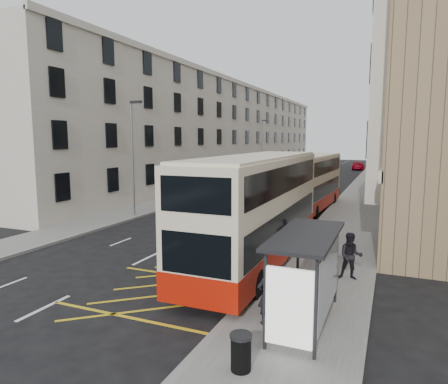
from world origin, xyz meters
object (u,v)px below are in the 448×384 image
at_px(pedestrian_mid, 351,256).
at_px(pedestrian_far, 312,237).
at_px(double_decker_front, 257,210).
at_px(litter_bin, 241,352).
at_px(car_dark, 316,164).
at_px(white_van, 259,177).
at_px(car_red, 358,166).
at_px(pedestrian_near, 268,295).
at_px(street_lamp_near, 133,152).
at_px(double_decker_rear, 312,182).
at_px(street_lamp_far, 262,145).
at_px(car_silver, 307,168).
at_px(bus_shelter, 308,262).

bearing_deg(pedestrian_mid, pedestrian_far, 117.05).
bearing_deg(double_decker_front, litter_bin, -74.51).
xyz_separation_m(pedestrian_mid, car_dark, (-12.26, 61.75, -0.29)).
distance_m(litter_bin, white_van, 42.03).
bearing_deg(car_red, car_dark, -13.45).
xyz_separation_m(pedestrian_near, car_red, (-2.52, 64.96, -0.30)).
bearing_deg(litter_bin, white_van, 107.35).
height_order(street_lamp_near, pedestrian_far, street_lamp_near).
relative_size(double_decker_rear, pedestrian_near, 6.24).
distance_m(street_lamp_far, white_van, 6.37).
bearing_deg(car_silver, street_lamp_near, -100.43).
bearing_deg(bus_shelter, street_lamp_near, 139.86).
xyz_separation_m(litter_bin, car_silver, (-10.19, 58.91, 0.14)).
distance_m(street_lamp_near, street_lamp_far, 30.00).
relative_size(bus_shelter, double_decker_front, 0.35).
distance_m(street_lamp_far, car_silver, 14.82).
height_order(pedestrian_near, car_silver, pedestrian_near).
bearing_deg(white_van, double_decker_front, -73.73).
relative_size(street_lamp_near, pedestrian_mid, 4.36).
xyz_separation_m(pedestrian_mid, car_red, (-4.39, 60.09, -0.34)).
distance_m(pedestrian_near, pedestrian_mid, 5.22).
height_order(street_lamp_far, double_decker_rear, street_lamp_far).
distance_m(street_lamp_near, white_van, 25.40).
distance_m(litter_bin, car_silver, 59.78).
bearing_deg(street_lamp_near, pedestrian_far, -19.41).
relative_size(bus_shelter, litter_bin, 4.76).
bearing_deg(street_lamp_near, white_van, 87.37).
xyz_separation_m(litter_bin, pedestrian_near, (-0.12, 2.55, 0.41)).
xyz_separation_m(street_lamp_near, litter_bin, (13.68, -15.04, -4.02)).
distance_m(pedestrian_far, white_van, 32.22).
bearing_deg(street_lamp_far, pedestrian_mid, -67.70).
bearing_deg(double_decker_front, pedestrian_near, -69.15).
distance_m(bus_shelter, double_decker_rear, 20.66).
relative_size(street_lamp_near, street_lamp_far, 1.00).
xyz_separation_m(street_lamp_far, pedestrian_near, (13.56, -42.50, -3.61)).
xyz_separation_m(street_lamp_far, white_van, (1.15, -4.92, -3.88)).
bearing_deg(street_lamp_near, litter_bin, -47.71).
distance_m(pedestrian_near, car_dark, 67.43).
bearing_deg(double_decker_front, car_dark, 97.40).
relative_size(bus_shelter, car_red, 0.85).
bearing_deg(pedestrian_mid, pedestrian_near, -118.92).
bearing_deg(pedestrian_near, car_silver, -118.95).
bearing_deg(pedestrian_near, litter_bin, 53.67).
xyz_separation_m(pedestrian_mid, white_van, (-14.28, 32.70, -0.31)).
distance_m(double_decker_front, pedestrian_near, 6.31).
bearing_deg(street_lamp_far, white_van, -76.84).
xyz_separation_m(street_lamp_far, pedestrian_mid, (15.43, -37.63, -3.57)).
height_order(bus_shelter, street_lamp_far, street_lamp_far).
xyz_separation_m(litter_bin, car_red, (-2.64, 67.51, 0.12)).
distance_m(street_lamp_far, pedestrian_near, 44.75).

